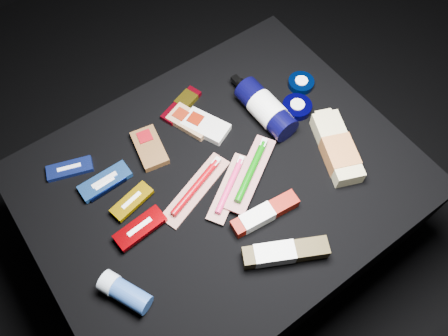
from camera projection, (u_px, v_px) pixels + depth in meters
ground at (222, 231)px, 1.50m from camera, size 3.00×3.00×0.00m
cloth_table at (222, 208)px, 1.32m from camera, size 0.98×0.78×0.40m
luna_bar_0 at (70, 169)px, 1.15m from camera, size 0.13×0.08×0.02m
luna_bar_1 at (105, 181)px, 1.13m from camera, size 0.14×0.05×0.02m
luna_bar_2 at (105, 185)px, 1.12m from camera, size 0.11×0.04×0.01m
luna_bar_3 at (132, 201)px, 1.10m from camera, size 0.12×0.07×0.01m
luna_bar_4 at (140, 228)px, 1.06m from camera, size 0.13×0.06×0.02m
clif_bar_0 at (149, 146)px, 1.18m from camera, size 0.09×0.14×0.02m
clif_bar_1 at (204, 125)px, 1.21m from camera, size 0.11×0.14×0.02m
clif_bar_2 at (189, 121)px, 1.22m from camera, size 0.10×0.14×0.02m
power_bar at (183, 104)px, 1.25m from camera, size 0.14×0.08×0.02m
lotion_bottle at (266, 109)px, 1.21m from camera, size 0.08×0.24×0.08m
cream_tin_upper at (301, 83)px, 1.29m from camera, size 0.08×0.08×0.02m
cream_tin_lower at (297, 107)px, 1.24m from camera, size 0.08×0.08×0.03m
bodywash_bottle at (337, 149)px, 1.16m from camera, size 0.15×0.23×0.05m
deodorant_stick at (124, 292)px, 0.98m from camera, size 0.10×0.13×0.05m
toothbrush_pack_0 at (196, 188)px, 1.12m from camera, size 0.24×0.13×0.03m
toothbrush_pack_1 at (230, 186)px, 1.12m from camera, size 0.20×0.15×0.02m
toothbrush_pack_2 at (251, 171)px, 1.13m from camera, size 0.23×0.17×0.03m
toothpaste_carton_red at (262, 215)px, 1.08m from camera, size 0.18×0.06×0.03m
toothpaste_carton_green at (281, 253)px, 1.02m from camera, size 0.20×0.13×0.04m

